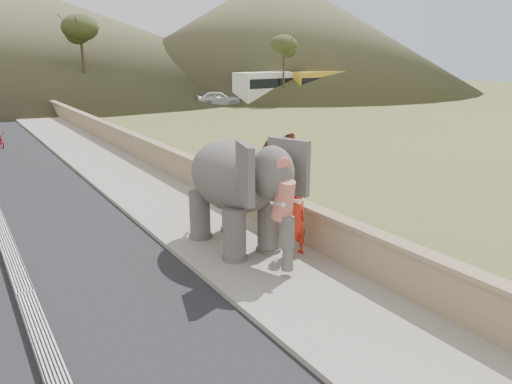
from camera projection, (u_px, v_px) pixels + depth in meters
ground at (246, 257)px, 12.43m from camera, size 160.00×160.00×0.00m
walkway at (123, 174)px, 20.59m from camera, size 3.00×120.00×0.15m
parapet at (160, 159)px, 21.30m from camera, size 0.30×120.00×1.10m
cow at (278, 146)px, 23.70m from camera, size 1.67×1.13×1.29m
distant_car at (219, 99)px, 47.67m from camera, size 4.55×3.29×1.44m
bus_white at (283, 87)px, 50.92m from camera, size 11.22×3.79×3.10m
bus_orange at (335, 86)px, 52.91m from camera, size 11.03×2.63×3.10m
hill_right at (277, 31)px, 71.12m from camera, size 56.00×56.00×16.00m
hill_far at (24, 38)px, 70.41m from camera, size 80.00×80.00×14.00m
elephant_and_man at (234, 191)px, 12.52m from camera, size 2.30×3.99×2.85m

